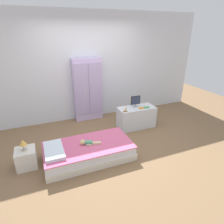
# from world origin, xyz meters

# --- Properties ---
(ground_plane) EXTENTS (10.00, 10.00, 0.02)m
(ground_plane) POSITION_xyz_m (0.00, 0.00, -0.01)
(ground_plane) COLOR brown
(back_wall) EXTENTS (6.40, 0.05, 2.70)m
(back_wall) POSITION_xyz_m (0.00, 1.57, 1.35)
(back_wall) COLOR silver
(back_wall) RESTS_ON ground_plane
(bed) EXTENTS (1.63, 0.85, 0.29)m
(bed) POSITION_xyz_m (-0.56, -0.28, 0.14)
(bed) COLOR silver
(bed) RESTS_ON ground_plane
(pillow) EXTENTS (0.32, 0.61, 0.06)m
(pillow) POSITION_xyz_m (-1.17, -0.28, 0.32)
(pillow) COLOR silver
(pillow) RESTS_ON bed
(doll) EXTENTS (0.38, 0.19, 0.10)m
(doll) POSITION_xyz_m (-0.58, -0.26, 0.32)
(doll) COLOR #4CA375
(doll) RESTS_ON bed
(nightstand) EXTENTS (0.34, 0.34, 0.35)m
(nightstand) POSITION_xyz_m (-1.64, -0.13, 0.17)
(nightstand) COLOR silver
(nightstand) RESTS_ON ground_plane
(table_lamp) EXTENTS (0.12, 0.12, 0.21)m
(table_lamp) POSITION_xyz_m (-1.64, -0.13, 0.49)
(table_lamp) COLOR #B7B2AD
(table_lamp) RESTS_ON nightstand
(wardrobe) EXTENTS (0.74, 0.25, 1.62)m
(wardrobe) POSITION_xyz_m (-0.07, 1.42, 0.81)
(wardrobe) COLOR silver
(wardrobe) RESTS_ON ground_plane
(tv_stand) EXTENTS (0.91, 0.42, 0.52)m
(tv_stand) POSITION_xyz_m (0.88, 0.50, 0.26)
(tv_stand) COLOR silver
(tv_stand) RESTS_ON ground_plane
(tv_monitor) EXTENTS (0.24, 0.10, 0.27)m
(tv_monitor) POSITION_xyz_m (0.88, 0.57, 0.67)
(tv_monitor) COLOR #99999E
(tv_monitor) RESTS_ON tv_stand
(rocking_horse_toy) EXTENTS (0.10, 0.04, 0.12)m
(rocking_horse_toy) POSITION_xyz_m (0.52, 0.37, 0.57)
(rocking_horse_toy) COLOR #8E6642
(rocking_horse_toy) RESTS_ON tv_stand
(book_orange) EXTENTS (0.12, 0.08, 0.02)m
(book_orange) POSITION_xyz_m (0.95, 0.41, 0.52)
(book_orange) COLOR orange
(book_orange) RESTS_ON tv_stand
(book_green) EXTENTS (0.16, 0.10, 0.01)m
(book_green) POSITION_xyz_m (1.09, 0.41, 0.52)
(book_green) COLOR #429E51
(book_green) RESTS_ON tv_stand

